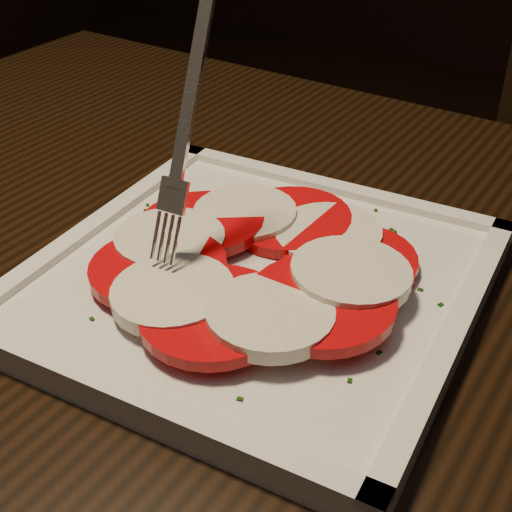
# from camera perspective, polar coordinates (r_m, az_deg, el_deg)

# --- Properties ---
(table) EXTENTS (1.22, 0.83, 0.75)m
(table) POSITION_cam_1_polar(r_m,az_deg,el_deg) (0.53, 4.18, -14.18)
(table) COLOR black
(table) RESTS_ON ground
(plate) EXTENTS (0.30, 0.30, 0.01)m
(plate) POSITION_cam_1_polar(r_m,az_deg,el_deg) (0.49, -0.00, -2.18)
(plate) COLOR silver
(plate) RESTS_ON table
(caprese_salad) EXTENTS (0.25, 0.24, 0.03)m
(caprese_salad) POSITION_cam_1_polar(r_m,az_deg,el_deg) (0.48, -0.02, -0.39)
(caprese_salad) COLOR #BF040C
(caprese_salad) RESTS_ON plate
(fork) EXTENTS (0.04, 0.08, 0.16)m
(fork) POSITION_cam_1_polar(r_m,az_deg,el_deg) (0.46, -4.96, 10.89)
(fork) COLOR white
(fork) RESTS_ON caprese_salad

